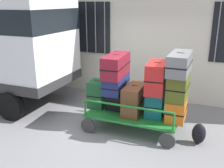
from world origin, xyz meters
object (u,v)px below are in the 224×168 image
luggage_cart (134,114)px  suitcase_midright_middle (156,77)px  suitcase_center_bottom (134,99)px  suitcase_right_bottom (176,109)px  suitcase_midleft_top (116,65)px  suitcase_midright_bottom (155,104)px  suitcase_right_top (180,63)px  suitcase_midleft_bottom (116,100)px  backpack (199,134)px  suitcase_midleft_middle (116,84)px  suitcase_left_bottom (97,94)px  suitcase_right_middle (178,86)px

luggage_cart → suitcase_midright_middle: suitcase_midright_middle is taller
suitcase_center_bottom → suitcase_right_bottom: (0.92, 0.05, -0.10)m
luggage_cart → suitcase_midleft_top: (-0.46, 0.02, 1.09)m
suitcase_midright_bottom → suitcase_right_top: (0.46, -0.00, 0.94)m
suitcase_midleft_bottom → suitcase_right_bottom: size_ratio=0.59×
suitcase_midleft_top → suitcase_midright_middle: suitcase_midleft_top is taller
suitcase_midright_bottom → backpack: bearing=-10.5°
luggage_cart → suitcase_midleft_top: suitcase_midleft_top is taller
suitcase_center_bottom → suitcase_midright_middle: bearing=5.1°
suitcase_midleft_bottom → suitcase_midright_bottom: suitcase_midright_bottom is taller
suitcase_midleft_middle → suitcase_midright_middle: (0.92, -0.03, 0.26)m
suitcase_left_bottom → backpack: 2.39m
suitcase_left_bottom → suitcase_midleft_top: size_ratio=0.61×
suitcase_midright_middle → suitcase_midleft_middle: bearing=178.1°
luggage_cart → suitcase_right_middle: bearing=1.6°
luggage_cart → suitcase_midright_middle: size_ratio=2.50×
suitcase_midleft_top → suitcase_right_middle: 1.41m
suitcase_right_middle → suitcase_right_top: bearing=-90.0°
suitcase_midleft_middle → suitcase_right_middle: suitcase_right_middle is taller
suitcase_left_bottom → suitcase_right_bottom: suitcase_left_bottom is taller
suitcase_midleft_bottom → backpack: size_ratio=0.97×
suitcase_midleft_middle → suitcase_right_middle: 1.38m
luggage_cart → suitcase_midleft_top: size_ratio=1.98×
suitcase_right_top → backpack: 1.47m
suitcase_midleft_middle → suitcase_right_bottom: bearing=-0.9°
suitcase_midleft_top → backpack: (1.88, -0.22, -1.19)m
suitcase_midright_middle → suitcase_right_top: suitcase_right_top is taller
suitcase_midleft_top → suitcase_midright_bottom: size_ratio=1.88×
suitcase_midleft_middle → suitcase_right_top: bearing=-2.4°
suitcase_midleft_middle → suitcase_midleft_bottom: bearing=-90.0°
suitcase_midleft_middle → suitcase_right_top: size_ratio=0.93×
suitcase_midleft_bottom → suitcase_right_bottom: bearing=0.1°
suitcase_midleft_top → luggage_cart: bearing=-2.5°
backpack → suitcase_midright_bottom: bearing=169.5°
suitcase_right_middle → suitcase_right_top: (-0.00, -0.05, 0.49)m
suitcase_center_bottom → suitcase_right_top: bearing=0.8°
suitcase_midleft_bottom → suitcase_right_middle: 1.47m
suitcase_midright_bottom → suitcase_right_bottom: (0.46, 0.04, -0.05)m
suitcase_midleft_bottom → suitcase_midleft_middle: suitcase_midleft_middle is taller
suitcase_right_top → suitcase_center_bottom: bearing=-179.2°
suitcase_right_middle → suitcase_midright_middle: bearing=-177.5°
suitcase_midright_bottom → suitcase_midleft_bottom: bearing=177.9°
suitcase_center_bottom → backpack: 1.51m
suitcase_midleft_top → backpack: 2.24m
suitcase_midleft_top → backpack: bearing=-6.7°
luggage_cart → suitcase_midleft_bottom: bearing=178.5°
suitcase_right_bottom → suitcase_center_bottom: bearing=-176.9°
luggage_cart → suitcase_right_top: suitcase_right_top is taller
suitcase_right_bottom → suitcase_midleft_top: bearing=179.8°
suitcase_center_bottom → suitcase_midright_bottom: bearing=1.7°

